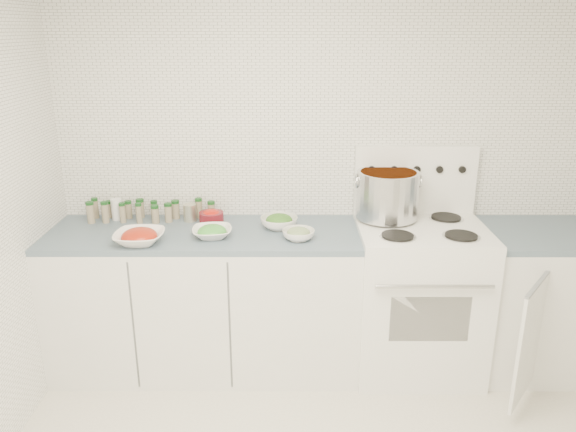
# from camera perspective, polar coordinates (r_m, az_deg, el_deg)

# --- Properties ---
(room_walls) EXTENTS (3.54, 3.04, 2.52)m
(room_walls) POSITION_cam_1_polar(r_m,az_deg,el_deg) (2.03, 8.98, 4.19)
(room_walls) COLOR white
(room_walls) RESTS_ON ground
(counter_left) EXTENTS (1.85, 0.62, 0.90)m
(counter_left) POSITION_cam_1_polar(r_m,az_deg,el_deg) (3.56, -8.27, -8.37)
(counter_left) COLOR white
(counter_left) RESTS_ON ground
(stove) EXTENTS (0.76, 0.70, 1.36)m
(stove) POSITION_cam_1_polar(r_m,az_deg,el_deg) (3.59, 12.97, -7.63)
(stove) COLOR white
(stove) RESTS_ON ground
(counter_right) EXTENTS (0.89, 0.94, 0.90)m
(counter_right) POSITION_cam_1_polar(r_m,az_deg,el_deg) (3.87, 24.97, -7.73)
(counter_right) COLOR white
(counter_right) RESTS_ON ground
(stock_pot) EXTENTS (0.40, 0.37, 0.29)m
(stock_pot) POSITION_cam_1_polar(r_m,az_deg,el_deg) (3.46, 10.05, 2.33)
(stock_pot) COLOR silver
(stock_pot) RESTS_ON stove
(bowl_tomato) EXTENTS (0.28, 0.28, 0.09)m
(bowl_tomato) POSITION_cam_1_polar(r_m,az_deg,el_deg) (3.26, -14.86, -2.05)
(bowl_tomato) COLOR white
(bowl_tomato) RESTS_ON counter_left
(bowl_snowpea) EXTENTS (0.25, 0.25, 0.08)m
(bowl_snowpea) POSITION_cam_1_polar(r_m,az_deg,el_deg) (3.27, -7.72, -1.60)
(bowl_snowpea) COLOR white
(bowl_snowpea) RESTS_ON counter_left
(bowl_broccoli) EXTENTS (0.24, 0.24, 0.09)m
(bowl_broccoli) POSITION_cam_1_polar(r_m,az_deg,el_deg) (3.39, -0.91, -0.57)
(bowl_broccoli) COLOR white
(bowl_broccoli) RESTS_ON counter_left
(bowl_zucchini) EXTENTS (0.24, 0.24, 0.07)m
(bowl_zucchini) POSITION_cam_1_polar(r_m,az_deg,el_deg) (3.21, 1.08, -1.82)
(bowl_zucchini) COLOR white
(bowl_zucchini) RESTS_ON counter_left
(bowl_pepper) EXTENTS (0.15, 0.15, 0.09)m
(bowl_pepper) POSITION_cam_1_polar(r_m,az_deg,el_deg) (3.49, -7.78, -0.09)
(bowl_pepper) COLOR maroon
(bowl_pepper) RESTS_ON counter_left
(salt_canister) EXTENTS (0.08, 0.08, 0.13)m
(salt_canister) POSITION_cam_1_polar(r_m,az_deg,el_deg) (3.69, -17.01, 0.65)
(salt_canister) COLOR white
(salt_canister) RESTS_ON counter_left
(tin_can) EXTENTS (0.09, 0.09, 0.11)m
(tin_can) POSITION_cam_1_polar(r_m,az_deg,el_deg) (3.56, -9.92, 0.35)
(tin_can) COLOR #B4B098
(tin_can) RESTS_ON counter_left
(spice_cluster) EXTENTS (0.78, 0.15, 0.14)m
(spice_cluster) POSITION_cam_1_polar(r_m,az_deg,el_deg) (3.64, -14.48, 0.55)
(spice_cluster) COLOR gray
(spice_cluster) RESTS_ON counter_left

